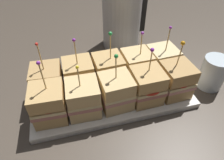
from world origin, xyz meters
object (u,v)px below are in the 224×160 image
(serving_platter, at_px, (112,95))
(sandwich_front_right, at_px, (147,86))
(sandwich_back_far_right, at_px, (162,62))
(drinking_glass, at_px, (213,73))
(sandwich_back_far_left, at_px, (48,82))
(sandwich_back_left, at_px, (79,76))
(sandwich_back_right, at_px, (136,67))
(sandwich_front_left, at_px, (83,98))
(sandwich_front_far_right, at_px, (176,80))
(sandwich_front_center, at_px, (116,92))
(sandwich_front_far_left, at_px, (49,104))
(kettle_steel, at_px, (122,19))
(sandwich_back_center, at_px, (109,71))

(serving_platter, bearing_deg, sandwich_front_right, -27.56)
(sandwich_back_far_right, relative_size, drinking_glass, 1.70)
(sandwich_back_far_left, relative_size, sandwich_back_left, 0.99)
(sandwich_back_right, bearing_deg, sandwich_back_far_left, 179.69)
(serving_platter, bearing_deg, sandwich_back_far_right, 14.19)
(sandwich_front_left, relative_size, sandwich_back_right, 0.92)
(sandwich_front_right, height_order, sandwich_front_far_right, sandwich_front_far_right)
(sandwich_front_center, bearing_deg, sandwich_front_far_left, -179.85)
(sandwich_front_far_left, relative_size, sandwich_front_right, 1.07)
(sandwich_front_far_left, bearing_deg, sandwich_back_right, 18.15)
(drinking_glass, bearing_deg, sandwich_front_far_right, -173.40)
(sandwich_front_far_left, bearing_deg, kettle_steel, 48.71)
(sandwich_back_center, relative_size, sandwich_back_far_right, 1.02)
(sandwich_back_far_right, height_order, kettle_steel, kettle_steel)
(sandwich_front_far_left, xyz_separation_m, sandwich_back_left, (0.09, 0.09, 0.00))
(serving_platter, xyz_separation_m, sandwich_front_far_left, (-0.18, -0.04, 0.06))
(kettle_steel, distance_m, drinking_glass, 0.38)
(sandwich_front_left, height_order, sandwich_back_far_left, sandwich_back_far_left)
(sandwich_front_far_right, relative_size, sandwich_back_left, 0.98)
(sandwich_front_left, relative_size, sandwich_front_right, 0.93)
(sandwich_front_left, distance_m, sandwich_back_far_right, 0.28)
(serving_platter, height_order, sandwich_front_far_left, sandwich_front_far_left)
(sandwich_front_left, relative_size, sandwich_front_center, 0.94)
(sandwich_back_right, bearing_deg, sandwich_front_center, -135.93)
(sandwich_front_left, relative_size, sandwich_back_far_left, 0.89)
(sandwich_front_left, distance_m, sandwich_back_center, 0.13)
(sandwich_back_center, bearing_deg, sandwich_back_right, -0.07)
(sandwich_back_left, bearing_deg, sandwich_back_center, -0.34)
(sandwich_front_left, bearing_deg, drinking_glass, 2.45)
(sandwich_back_center, xyz_separation_m, kettle_steel, (0.12, 0.25, 0.04))
(sandwich_front_left, height_order, kettle_steel, kettle_steel)
(sandwich_back_far_left, relative_size, sandwich_back_center, 0.97)
(sandwich_front_center, distance_m, sandwich_back_right, 0.13)
(sandwich_back_center, bearing_deg, sandwich_back_far_left, 179.57)
(sandwich_back_far_right, bearing_deg, sandwich_back_far_left, 179.87)
(serving_platter, height_order, sandwich_front_right, sandwich_front_right)
(sandwich_front_far_left, xyz_separation_m, sandwich_front_far_right, (0.36, -0.00, 0.00))
(sandwich_back_left, xyz_separation_m, sandwich_back_center, (0.09, -0.00, 0.00))
(sandwich_front_far_right, relative_size, sandwich_back_far_left, 0.99)
(sandwich_front_left, bearing_deg, sandwich_front_far_right, 0.24)
(sandwich_front_right, xyz_separation_m, sandwich_front_far_right, (0.09, 0.00, 0.00))
(serving_platter, height_order, sandwich_back_center, sandwich_back_center)
(drinking_glass, bearing_deg, sandwich_front_left, -177.55)
(sandwich_front_left, relative_size, sandwich_back_far_right, 0.88)
(sandwich_front_left, height_order, sandwich_front_right, sandwich_front_right)
(sandwich_front_center, distance_m, sandwich_back_far_left, 0.20)
(serving_platter, height_order, sandwich_front_center, sandwich_front_center)
(sandwich_front_left, bearing_deg, sandwich_back_center, 44.54)
(serving_platter, relative_size, sandwich_front_left, 3.00)
(sandwich_back_right, height_order, kettle_steel, kettle_steel)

